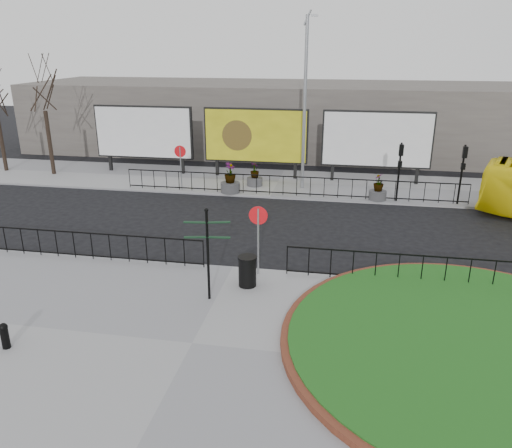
% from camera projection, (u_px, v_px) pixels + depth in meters
% --- Properties ---
extents(ground, '(90.00, 90.00, 0.00)m').
position_uv_depth(ground, '(233.00, 270.00, 18.10)').
color(ground, black).
rests_on(ground, ground).
extents(pavement_near, '(30.00, 10.00, 0.12)m').
position_uv_depth(pavement_near, '(192.00, 345.00, 13.45)').
color(pavement_near, gray).
rests_on(pavement_near, ground).
extents(pavement_far, '(44.00, 6.00, 0.12)m').
position_uv_depth(pavement_far, '(278.00, 183.00, 29.19)').
color(pavement_far, gray).
rests_on(pavement_far, ground).
extents(brick_edge, '(10.40, 10.40, 0.18)m').
position_uv_depth(brick_edge, '(478.00, 347.00, 13.07)').
color(brick_edge, brown).
rests_on(brick_edge, pavement_near).
extents(grass_lawn, '(10.00, 10.00, 0.22)m').
position_uv_depth(grass_lawn, '(478.00, 347.00, 13.07)').
color(grass_lawn, '#164412').
rests_on(grass_lawn, pavement_near).
extents(railing_near_left, '(10.00, 0.10, 1.10)m').
position_uv_depth(railing_near_left, '(74.00, 244.00, 18.59)').
color(railing_near_left, black).
rests_on(railing_near_left, pavement_near).
extents(railing_near_right, '(9.00, 0.10, 1.10)m').
position_uv_depth(railing_near_right, '(422.00, 270.00, 16.51)').
color(railing_near_right, black).
rests_on(railing_near_right, pavement_near).
extents(railing_far, '(18.00, 0.10, 1.10)m').
position_uv_depth(railing_far, '(290.00, 186.00, 26.31)').
color(railing_far, black).
rests_on(railing_far, pavement_far).
extents(speed_sign_far, '(0.64, 0.07, 2.47)m').
position_uv_depth(speed_sign_far, '(180.00, 158.00, 26.98)').
color(speed_sign_far, gray).
rests_on(speed_sign_far, pavement_far).
extents(speed_sign_near, '(0.64, 0.07, 2.47)m').
position_uv_depth(speed_sign_near, '(258.00, 225.00, 16.91)').
color(speed_sign_near, gray).
rests_on(speed_sign_near, pavement_near).
extents(billboard_left, '(6.20, 0.31, 4.10)m').
position_uv_depth(billboard_left, '(144.00, 133.00, 30.64)').
color(billboard_left, black).
rests_on(billboard_left, pavement_far).
extents(billboard_mid, '(6.20, 0.31, 4.10)m').
position_uv_depth(billboard_mid, '(256.00, 136.00, 29.47)').
color(billboard_mid, black).
rests_on(billboard_mid, pavement_far).
extents(billboard_right, '(6.20, 0.31, 4.10)m').
position_uv_depth(billboard_right, '(377.00, 140.00, 28.31)').
color(billboard_right, black).
rests_on(billboard_right, pavement_far).
extents(lamp_post, '(0.74, 0.18, 9.23)m').
position_uv_depth(lamp_post, '(305.00, 102.00, 26.39)').
color(lamp_post, gray).
rests_on(lamp_post, pavement_far).
extents(signal_pole_a, '(0.22, 0.26, 3.00)m').
position_uv_depth(signal_pole_a, '(400.00, 163.00, 24.95)').
color(signal_pole_a, black).
rests_on(signal_pole_a, pavement_far).
extents(signal_pole_b, '(0.22, 0.26, 3.00)m').
position_uv_depth(signal_pole_b, '(463.00, 166.00, 24.45)').
color(signal_pole_b, black).
rests_on(signal_pole_b, pavement_far).
extents(tree_left, '(2.00, 2.00, 7.00)m').
position_uv_depth(tree_left, '(46.00, 117.00, 29.84)').
color(tree_left, '#2D2119').
rests_on(tree_left, pavement_far).
extents(building_backdrop, '(40.00, 10.00, 5.00)m').
position_uv_depth(building_backdrop, '(296.00, 118.00, 37.62)').
color(building_backdrop, '#67605A').
rests_on(building_backdrop, ground).
extents(fingerpost_sign, '(1.41, 0.44, 3.01)m').
position_uv_depth(fingerpost_sign, '(208.00, 245.00, 15.17)').
color(fingerpost_sign, black).
rests_on(fingerpost_sign, pavement_near).
extents(bollard, '(0.24, 0.24, 0.73)m').
position_uv_depth(bollard, '(4.00, 334.00, 13.09)').
color(bollard, black).
rests_on(bollard, pavement_near).
extents(litter_bin, '(0.63, 0.63, 1.05)m').
position_uv_depth(litter_bin, '(247.00, 271.00, 16.46)').
color(litter_bin, black).
rests_on(litter_bin, pavement_near).
extents(planter_a, '(1.04, 1.04, 1.63)m').
position_uv_depth(planter_a, '(230.00, 181.00, 26.93)').
color(planter_a, '#4C4C4F').
rests_on(planter_a, pavement_far).
extents(planter_b, '(0.88, 0.88, 1.35)m').
position_uv_depth(planter_b, '(255.00, 177.00, 28.27)').
color(planter_b, '#4C4C4F').
rests_on(planter_b, pavement_far).
extents(planter_c, '(0.90, 0.90, 1.40)m').
position_uv_depth(planter_c, '(378.00, 190.00, 25.66)').
color(planter_c, '#4C4C4F').
rests_on(planter_c, pavement_far).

